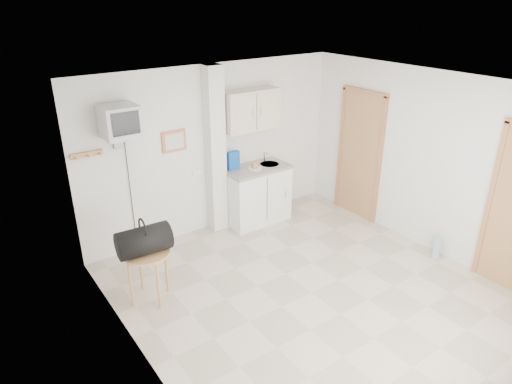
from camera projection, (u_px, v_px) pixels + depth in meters
ground at (311, 293)px, 5.63m from camera, size 4.50×4.50×0.00m
room_envelope at (328, 170)px, 5.20m from camera, size 4.24×4.54×2.55m
kitchenette at (255, 174)px, 7.10m from camera, size 1.03×0.58×2.10m
crt_television at (120, 123)px, 5.58m from camera, size 0.44×0.45×2.15m
round_table at (147, 259)px, 5.31m from camera, size 0.54×0.54×0.65m
duffel_bag at (144, 240)px, 5.17m from camera, size 0.62×0.36×0.44m
water_bottle at (437, 247)px, 6.33m from camera, size 0.12×0.12×0.35m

